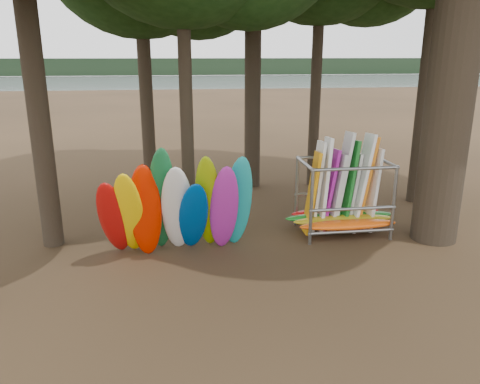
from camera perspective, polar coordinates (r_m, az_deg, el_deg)
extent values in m
plane|color=#47331E|center=(11.65, 4.56, -8.56)|extent=(120.00, 120.00, 0.00)
plane|color=gray|center=(70.50, -6.36, 12.34)|extent=(160.00, 160.00, 0.00)
cube|color=black|center=(120.35, -7.28, 14.92)|extent=(160.00, 4.00, 4.00)
cylinder|color=black|center=(12.78, -24.64, 19.50)|extent=(0.53, 0.53, 11.81)
cylinder|color=black|center=(16.18, -11.66, 16.62)|extent=(0.44, 0.44, 10.11)
cylinder|color=black|center=(17.98, 9.49, 18.22)|extent=(0.40, 0.40, 11.08)
cylinder|color=black|center=(13.60, -6.82, 17.66)|extent=(0.38, 0.38, 10.46)
cylinder|color=black|center=(16.76, 22.41, 18.62)|extent=(0.47, 0.47, 11.78)
ellipsoid|color=#B60C09|center=(11.68, -15.13, -3.20)|extent=(0.80, 1.77, 2.39)
ellipsoid|color=yellow|center=(11.52, -13.33, -2.72)|extent=(0.69, 1.83, 2.60)
ellipsoid|color=red|center=(11.52, -11.44, -2.38)|extent=(0.80, 1.02, 2.60)
ellipsoid|color=#156232|center=(11.59, -9.58, -1.12)|extent=(0.85, 1.69, 3.06)
ellipsoid|color=silver|center=(11.55, -7.65, -2.20)|extent=(0.79, 1.65, 2.65)
ellipsoid|color=#003F93|center=(11.62, -5.73, -3.09)|extent=(0.86, 1.66, 2.24)
ellipsoid|color=#89A608|center=(11.57, -3.90, -1.45)|extent=(0.85, 1.85, 2.89)
ellipsoid|color=#AA26A0|center=(11.55, -1.96, -2.12)|extent=(0.73, 1.49, 2.60)
ellipsoid|color=teal|center=(11.82, -0.27, -1.32)|extent=(0.79, 1.34, 2.72)
ellipsoid|color=#FF590E|center=(13.21, 13.07, -3.89)|extent=(2.77, 0.55, 0.24)
ellipsoid|color=gold|center=(13.56, 12.48, -3.33)|extent=(2.91, 0.55, 0.24)
ellipsoid|color=#1C8023|center=(13.83, 12.05, -2.91)|extent=(3.23, 0.55, 0.24)
ellipsoid|color=red|center=(14.15, 11.55, -2.43)|extent=(2.68, 0.55, 0.24)
cube|color=orange|center=(13.28, 8.75, -0.16)|extent=(0.46, 0.74, 2.36)
cube|color=white|center=(13.48, 9.24, 0.62)|extent=(0.42, 0.79, 2.61)
cube|color=white|center=(13.36, 10.19, 0.71)|extent=(0.35, 0.78, 2.74)
cube|color=#A01A94|center=(13.57, 10.70, 0.21)|extent=(0.52, 0.77, 2.39)
cube|color=silver|center=(13.55, 11.53, -0.14)|extent=(0.48, 0.77, 2.27)
cube|color=silver|center=(13.62, 12.16, 1.23)|extent=(0.60, 0.80, 2.86)
cube|color=#187024|center=(13.60, 13.00, 0.66)|extent=(0.49, 0.80, 2.65)
cube|color=silver|center=(13.83, 13.45, 0.04)|extent=(0.44, 0.74, 2.26)
cube|color=white|center=(13.66, 14.48, 1.06)|extent=(0.65, 0.81, 2.83)
cube|color=orange|center=(13.87, 14.92, 1.05)|extent=(0.64, 0.76, 2.74)
cube|color=white|center=(13.86, 15.74, 0.23)|extent=(0.41, 0.79, 2.41)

